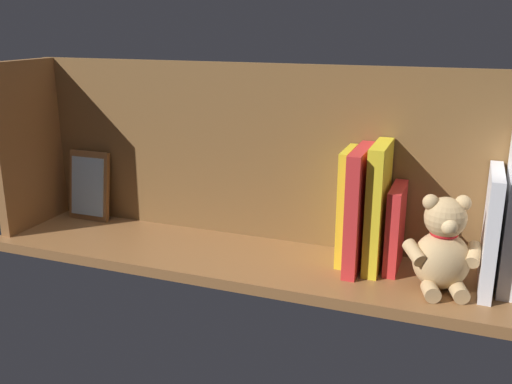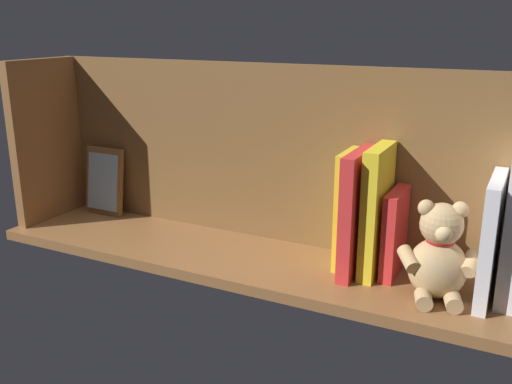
# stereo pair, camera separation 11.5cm
# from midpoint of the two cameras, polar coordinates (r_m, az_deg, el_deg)

# --- Properties ---
(ground_plane) EXTENTS (1.18, 0.26, 0.02)m
(ground_plane) POSITION_cam_midpoint_polar(r_m,az_deg,el_deg) (1.20, -2.76, -6.89)
(ground_plane) COLOR brown
(shelf_back_panel) EXTENTS (1.18, 0.02, 0.39)m
(shelf_back_panel) POSITION_cam_midpoint_polar(r_m,az_deg,el_deg) (1.23, -0.87, 3.75)
(shelf_back_panel) COLOR brown
(shelf_back_panel) RESTS_ON ground_plane
(shelf_side_divider) EXTENTS (0.02, 0.20, 0.39)m
(shelf_side_divider) POSITION_cam_midpoint_polar(r_m,az_deg,el_deg) (1.45, -23.98, 4.31)
(shelf_side_divider) COLOR brown
(shelf_side_divider) RESTS_ON ground_plane
(book_0) EXTENTS (0.02, 0.16, 0.22)m
(book_0) POSITION_cam_midpoint_polar(r_m,az_deg,el_deg) (1.08, 19.66, -3.68)
(book_0) COLOR silver
(book_0) RESTS_ON ground_plane
(teddy_bear) EXTENTS (0.14, 0.13, 0.18)m
(teddy_bear) POSITION_cam_midpoint_polar(r_m,az_deg,el_deg) (1.06, 15.26, -5.52)
(teddy_bear) COLOR tan
(teddy_bear) RESTS_ON ground_plane
(book_1) EXTENTS (0.03, 0.12, 0.17)m
(book_1) POSITION_cam_midpoint_polar(r_m,az_deg,el_deg) (1.13, 10.96, -3.60)
(book_1) COLOR red
(book_1) RESTS_ON ground_plane
(book_2) EXTENTS (0.03, 0.13, 0.25)m
(book_2) POSITION_cam_midpoint_polar(r_m,az_deg,el_deg) (1.11, 9.22, -1.54)
(book_2) COLOR yellow
(book_2) RESTS_ON ground_plane
(book_3) EXTENTS (0.03, 0.15, 0.24)m
(book_3) POSITION_cam_midpoint_polar(r_m,az_deg,el_deg) (1.11, 7.32, -1.74)
(book_3) COLOR red
(book_3) RESTS_ON ground_plane
(book_4) EXTENTS (0.02, 0.11, 0.23)m
(book_4) POSITION_cam_midpoint_polar(r_m,az_deg,el_deg) (1.14, 6.18, -1.43)
(book_4) COLOR yellow
(book_4) RESTS_ON ground_plane
(picture_frame_leaning) EXTENTS (0.11, 0.04, 0.17)m
(picture_frame_leaning) POSITION_cam_midpoint_polar(r_m,az_deg,el_deg) (1.47, -18.53, 0.56)
(picture_frame_leaning) COLOR brown
(picture_frame_leaning) RESTS_ON ground_plane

